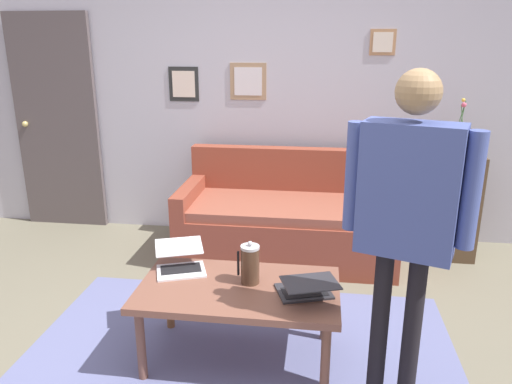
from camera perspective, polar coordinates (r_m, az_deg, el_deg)
The scene contains 12 objects.
ground_plane at distance 2.94m, azimuth -2.43°, elevation -20.29°, with size 7.68×7.68×0.00m, color #6F6A56.
area_rug at distance 2.97m, azimuth -2.30°, elevation -19.77°, with size 2.57×1.91×0.01m, color slate.
back_wall at distance 4.53m, azimuth 2.31°, elevation 11.66°, with size 7.04×0.11×2.70m.
interior_door at distance 5.14m, azimuth -22.21°, elevation 7.42°, with size 0.82×0.09×2.05m.
couch at distance 4.22m, azimuth 3.65°, elevation -3.39°, with size 1.79×0.87×0.88m.
coffee_table at distance 2.83m, azimuth -2.05°, elevation -11.84°, with size 1.13×0.65×0.47m.
laptop_left at distance 3.01m, azimuth -8.83°, elevation -8.10°, with size 0.38×0.41×0.13m.
laptop_center at distance 2.70m, azimuth 5.86°, elevation -11.13°, with size 0.37×0.40×0.12m.
french_press at distance 2.79m, azimuth -0.71°, elevation -8.42°, with size 0.13×0.11×0.26m.
side_shelf at distance 4.45m, azimuth 21.75°, elevation -1.57°, with size 0.42×0.32×0.90m.
flower_vase at distance 4.31m, azimuth 22.63°, elevation 5.94°, with size 0.07×0.10×0.45m.
person_standing at distance 2.29m, azimuth 17.26°, elevation -1.63°, with size 0.58×0.32×1.69m.
Camera 1 is at (-0.43, 2.29, 1.79)m, focal length 34.24 mm.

